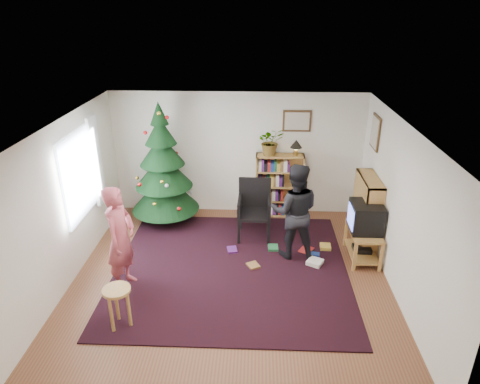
{
  "coord_description": "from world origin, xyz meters",
  "views": [
    {
      "loc": [
        0.39,
        -5.66,
        4.06
      ],
      "look_at": [
        0.11,
        0.97,
        1.1
      ],
      "focal_mm": 32.0,
      "sensor_mm": 36.0,
      "label": 1
    }
  ],
  "objects_px": {
    "person_by_chair": "(295,212)",
    "table_lamp": "(296,145)",
    "person_standing": "(121,239)",
    "christmas_tree": "(163,174)",
    "armchair": "(254,206)",
    "picture_back": "(297,121)",
    "bookshelf_right": "(366,211)",
    "crt_tv": "(366,217)",
    "stool": "(117,298)",
    "picture_right": "(376,132)",
    "potted_plant": "(271,141)",
    "bookshelf_back": "(279,185)",
    "tv_stand": "(363,241)"
  },
  "relations": [
    {
      "from": "crt_tv",
      "to": "person_by_chair",
      "type": "relative_size",
      "value": 0.33
    },
    {
      "from": "armchair",
      "to": "person_by_chair",
      "type": "relative_size",
      "value": 0.64
    },
    {
      "from": "picture_back",
      "to": "bookshelf_right",
      "type": "relative_size",
      "value": 0.42
    },
    {
      "from": "tv_stand",
      "to": "bookshelf_back",
      "type": "bearing_deg",
      "value": 130.41
    },
    {
      "from": "picture_right",
      "to": "bookshelf_back",
      "type": "bearing_deg",
      "value": 160.06
    },
    {
      "from": "bookshelf_back",
      "to": "tv_stand",
      "type": "height_order",
      "value": "bookshelf_back"
    },
    {
      "from": "tv_stand",
      "to": "person_standing",
      "type": "height_order",
      "value": "person_standing"
    },
    {
      "from": "bookshelf_back",
      "to": "crt_tv",
      "type": "distance_m",
      "value": 2.12
    },
    {
      "from": "armchair",
      "to": "person_by_chair",
      "type": "bearing_deg",
      "value": -45.84
    },
    {
      "from": "crt_tv",
      "to": "table_lamp",
      "type": "relative_size",
      "value": 1.77
    },
    {
      "from": "picture_back",
      "to": "potted_plant",
      "type": "relative_size",
      "value": 1.01
    },
    {
      "from": "table_lamp",
      "to": "stool",
      "type": "bearing_deg",
      "value": -126.47
    },
    {
      "from": "bookshelf_back",
      "to": "person_standing",
      "type": "height_order",
      "value": "person_standing"
    },
    {
      "from": "christmas_tree",
      "to": "armchair",
      "type": "xyz_separation_m",
      "value": [
        1.78,
        -0.5,
        -0.41
      ]
    },
    {
      "from": "person_by_chair",
      "to": "christmas_tree",
      "type": "bearing_deg",
      "value": -23.31
    },
    {
      "from": "christmas_tree",
      "to": "stool",
      "type": "distance_m",
      "value": 3.17
    },
    {
      "from": "picture_back",
      "to": "person_standing",
      "type": "xyz_separation_m",
      "value": [
        -2.76,
        -2.7,
        -1.11
      ]
    },
    {
      "from": "picture_right",
      "to": "person_by_chair",
      "type": "bearing_deg",
      "value": -145.67
    },
    {
      "from": "person_standing",
      "to": "crt_tv",
      "type": "bearing_deg",
      "value": -66.78
    },
    {
      "from": "person_by_chair",
      "to": "table_lamp",
      "type": "height_order",
      "value": "person_by_chair"
    },
    {
      "from": "crt_tv",
      "to": "table_lamp",
      "type": "distance_m",
      "value": 2.06
    },
    {
      "from": "christmas_tree",
      "to": "stool",
      "type": "height_order",
      "value": "christmas_tree"
    },
    {
      "from": "christmas_tree",
      "to": "crt_tv",
      "type": "relative_size",
      "value": 4.36
    },
    {
      "from": "bookshelf_right",
      "to": "potted_plant",
      "type": "relative_size",
      "value": 2.38
    },
    {
      "from": "tv_stand",
      "to": "table_lamp",
      "type": "relative_size",
      "value": 2.76
    },
    {
      "from": "potted_plant",
      "to": "picture_right",
      "type": "bearing_deg",
      "value": -17.9
    },
    {
      "from": "crt_tv",
      "to": "stool",
      "type": "bearing_deg",
      "value": -152.82
    },
    {
      "from": "stool",
      "to": "potted_plant",
      "type": "distance_m",
      "value": 4.19
    },
    {
      "from": "armchair",
      "to": "bookshelf_back",
      "type": "bearing_deg",
      "value": 60.92
    },
    {
      "from": "table_lamp",
      "to": "person_standing",
      "type": "bearing_deg",
      "value": -137.11
    },
    {
      "from": "stool",
      "to": "picture_back",
      "type": "bearing_deg",
      "value": 54.56
    },
    {
      "from": "table_lamp",
      "to": "bookshelf_back",
      "type": "bearing_deg",
      "value": 180.0
    },
    {
      "from": "person_by_chair",
      "to": "potted_plant",
      "type": "height_order",
      "value": "potted_plant"
    },
    {
      "from": "picture_right",
      "to": "bookshelf_back",
      "type": "height_order",
      "value": "picture_right"
    },
    {
      "from": "picture_back",
      "to": "person_standing",
      "type": "height_order",
      "value": "picture_back"
    },
    {
      "from": "picture_right",
      "to": "person_by_chair",
      "type": "relative_size",
      "value": 0.35
    },
    {
      "from": "person_by_chair",
      "to": "potted_plant",
      "type": "xyz_separation_m",
      "value": [
        -0.39,
        1.57,
        0.73
      ]
    },
    {
      "from": "picture_back",
      "to": "person_standing",
      "type": "bearing_deg",
      "value": -135.66
    },
    {
      "from": "armchair",
      "to": "person_by_chair",
      "type": "height_order",
      "value": "person_by_chair"
    },
    {
      "from": "tv_stand",
      "to": "potted_plant",
      "type": "bearing_deg",
      "value": 134.29
    },
    {
      "from": "crt_tv",
      "to": "table_lamp",
      "type": "xyz_separation_m",
      "value": [
        -1.07,
        1.61,
        0.72
      ]
    },
    {
      "from": "christmas_tree",
      "to": "crt_tv",
      "type": "bearing_deg",
      "value": -19.07
    },
    {
      "from": "picture_right",
      "to": "person_standing",
      "type": "relative_size",
      "value": 0.36
    },
    {
      "from": "picture_back",
      "to": "picture_right",
      "type": "xyz_separation_m",
      "value": [
        1.33,
        -0.73,
        0.0
      ]
    },
    {
      "from": "crt_tv",
      "to": "armchair",
      "type": "relative_size",
      "value": 0.51
    },
    {
      "from": "stool",
      "to": "person_by_chair",
      "type": "relative_size",
      "value": 0.37
    },
    {
      "from": "bookshelf_right",
      "to": "potted_plant",
      "type": "bearing_deg",
      "value": 55.97
    },
    {
      "from": "tv_stand",
      "to": "armchair",
      "type": "height_order",
      "value": "armchair"
    },
    {
      "from": "bookshelf_back",
      "to": "bookshelf_right",
      "type": "xyz_separation_m",
      "value": [
        1.49,
        -1.14,
        0.0
      ]
    },
    {
      "from": "armchair",
      "to": "christmas_tree",
      "type": "bearing_deg",
      "value": 164.97
    }
  ]
}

